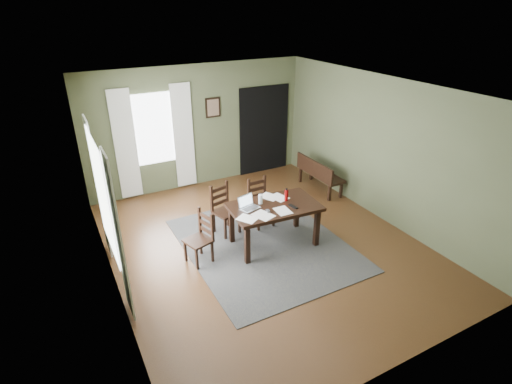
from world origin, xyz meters
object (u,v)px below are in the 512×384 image
dining_table (274,210)px  chair_back_left (224,210)px  chair_back_right (260,203)px  water_bottle (286,195)px  laptop (248,205)px  bench (318,172)px  chair_end (200,238)px

dining_table → chair_back_left: (-0.59, 0.77, -0.21)m
dining_table → chair_back_right: bearing=84.1°
water_bottle → laptop: bearing=174.5°
bench → laptop: size_ratio=3.55×
dining_table → chair_back_right: chair_back_right is taller
bench → dining_table: bearing=125.8°
chair_end → laptop: bearing=74.9°
chair_end → water_bottle: bearing=72.0°
dining_table → chair_back_left: 0.99m
chair_back_left → bench: 2.66m
dining_table → chair_end: (-1.30, 0.12, -0.24)m
chair_end → laptop: size_ratio=2.42×
water_bottle → dining_table: bearing=-167.2°
chair_back_right → laptop: size_ratio=2.53×
chair_back_right → water_bottle: bearing=-79.3°
chair_back_left → laptop: size_ratio=2.57×
water_bottle → bench: bearing=38.7°
chair_back_right → dining_table: bearing=-101.8°
dining_table → chair_back_left: size_ratio=1.68×
dining_table → chair_back_left: bearing=131.3°
chair_end → water_bottle: water_bottle is taller
dining_table → water_bottle: size_ratio=6.91×
bench → laptop: bearing=118.3°
chair_back_right → bench: size_ratio=0.71×
chair_end → chair_back_left: 0.97m
chair_back_left → chair_back_right: chair_back_left is taller
chair_end → chair_back_left: size_ratio=0.94×
chair_back_right → water_bottle: size_ratio=4.06×
bench → chair_end: bearing=111.8°
laptop → chair_end: bearing=166.7°
chair_back_right → water_bottle: (0.15, -0.66, 0.41)m
laptop → chair_back_left: bearing=89.3°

